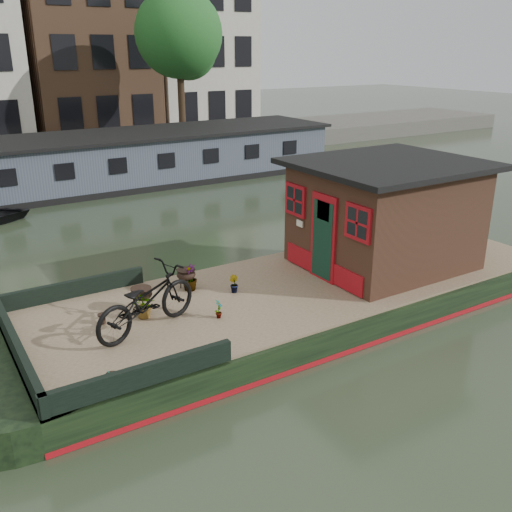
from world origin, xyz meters
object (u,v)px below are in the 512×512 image
cabin (385,213)px  bicycle (146,301)px  potted_plant_a (219,309)px  brazier_rear (186,279)px  brazier_front (142,299)px

cabin → bicycle: size_ratio=1.83×
potted_plant_a → brazier_rear: (0.09, 1.58, 0.03)m
cabin → brazier_rear: size_ratio=9.03×
potted_plant_a → brazier_rear: brazier_rear is taller
brazier_front → brazier_rear: 1.26m
potted_plant_a → bicycle: bearing=169.1°
potted_plant_a → brazier_front: (-1.08, 1.11, 0.04)m
potted_plant_a → brazier_rear: 1.58m
bicycle → brazier_front: bearing=-34.1°
cabin → bicycle: cabin is taller
cabin → brazier_front: (-5.70, 0.60, -1.00)m
brazier_front → brazier_rear: bearing=21.8°
cabin → bicycle: (-5.93, -0.25, -0.65)m
brazier_front → potted_plant_a: bearing=-45.7°
brazier_rear → bicycle: bearing=-136.5°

